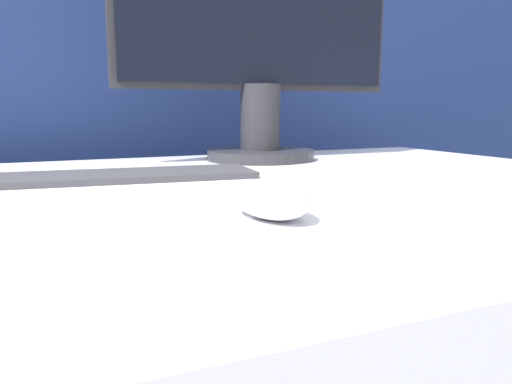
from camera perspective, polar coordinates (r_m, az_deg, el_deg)
partition_panel at (r=1.20m, az=-16.35°, el=-0.98°), size 5.00×0.03×1.27m
computer_mouse_near at (r=0.47m, az=1.56°, el=-0.80°), size 0.07×0.11×0.04m
keyboard at (r=0.63m, az=-15.81°, el=1.00°), size 0.37×0.15×0.02m
monitor at (r=1.00m, az=0.48°, el=18.51°), size 0.57×0.21×0.48m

